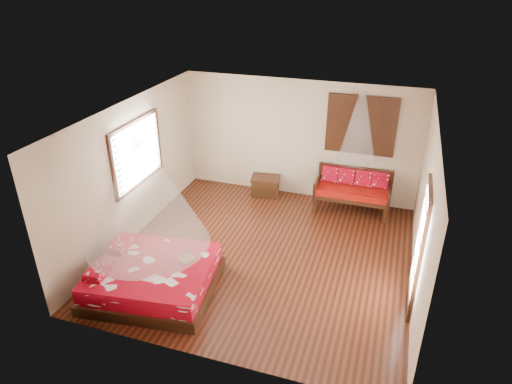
% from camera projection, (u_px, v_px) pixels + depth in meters
% --- Properties ---
extents(room, '(5.54, 5.54, 2.84)m').
position_uv_depth(room, '(265.00, 190.00, 8.26)').
color(room, black).
rests_on(room, ground).
extents(bed, '(2.28, 2.11, 0.64)m').
position_uv_depth(bed, '(153.00, 277.00, 7.84)').
color(bed, black).
rests_on(bed, floor).
extents(daybed, '(1.68, 0.75, 0.94)m').
position_uv_depth(daybed, '(353.00, 188.00, 10.29)').
color(daybed, black).
rests_on(daybed, floor).
extents(storage_chest, '(0.73, 0.58, 0.46)m').
position_uv_depth(storage_chest, '(265.00, 186.00, 11.07)').
color(storage_chest, black).
rests_on(storage_chest, floor).
extents(shutter_panel, '(1.52, 0.06, 1.32)m').
position_uv_depth(shutter_panel, '(361.00, 125.00, 9.96)').
color(shutter_panel, black).
rests_on(shutter_panel, wall_back).
extents(window_left, '(0.10, 1.74, 1.34)m').
position_uv_depth(window_left, '(138.00, 153.00, 9.05)').
color(window_left, black).
rests_on(window_left, wall_left).
extents(glazed_door, '(0.08, 1.02, 2.16)m').
position_uv_depth(glazed_door, '(419.00, 249.00, 7.15)').
color(glazed_door, black).
rests_on(glazed_door, floor).
extents(wine_tray, '(0.29, 0.29, 0.23)m').
position_uv_depth(wine_tray, '(187.00, 256.00, 7.86)').
color(wine_tray, brown).
rests_on(wine_tray, bed).
extents(mosquito_net_main, '(2.01, 2.01, 1.80)m').
position_uv_depth(mosquito_net_main, '(143.00, 195.00, 7.12)').
color(mosquito_net_main, white).
rests_on(mosquito_net_main, ceiling).
extents(mosquito_net_daybed, '(0.80, 0.80, 1.50)m').
position_uv_depth(mosquito_net_daybed, '(359.00, 128.00, 9.52)').
color(mosquito_net_daybed, white).
rests_on(mosquito_net_daybed, ceiling).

